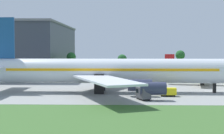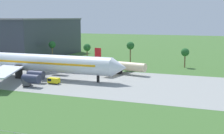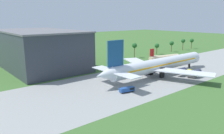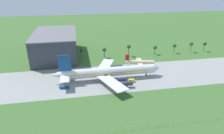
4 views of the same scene
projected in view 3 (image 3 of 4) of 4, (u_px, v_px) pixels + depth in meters
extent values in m
plane|color=#3D662D|center=(185.00, 68.00, 127.17)|extent=(600.00, 600.00, 0.00)
cube|color=gray|center=(185.00, 68.00, 127.16)|extent=(320.00, 44.00, 0.02)
cylinder|color=silver|center=(161.00, 64.00, 109.03)|extent=(63.16, 6.34, 6.34)
cone|color=silver|center=(197.00, 57.00, 130.23)|extent=(5.07, 6.21, 6.21)
cone|color=silver|center=(104.00, 75.00, 86.84)|extent=(7.92, 6.02, 6.02)
cube|color=#EFA314|center=(161.00, 63.00, 108.93)|extent=(53.69, 6.46, 0.63)
cube|color=navy|center=(116.00, 53.00, 88.71)|extent=(8.24, 0.50, 10.77)
cube|color=silver|center=(115.00, 72.00, 90.19)|extent=(5.70, 25.35, 0.30)
cube|color=silver|center=(183.00, 72.00, 98.38)|extent=(17.72, 28.04, 0.44)
cube|color=silver|center=(139.00, 63.00, 118.62)|extent=(17.72, 28.04, 0.44)
cylinder|color=#2D334C|center=(181.00, 71.00, 108.22)|extent=(5.70, 2.85, 2.85)
cylinder|color=#2D334C|center=(196.00, 72.00, 105.05)|extent=(5.70, 2.85, 2.85)
cylinder|color=#2D334C|center=(157.00, 66.00, 119.66)|extent=(5.70, 2.85, 2.85)
cylinder|color=#2D334C|center=(151.00, 63.00, 126.02)|extent=(5.70, 2.85, 2.85)
cube|color=black|center=(189.00, 64.00, 126.20)|extent=(0.70, 0.90, 4.97)
cube|color=black|center=(162.00, 73.00, 105.14)|extent=(2.40, 1.20, 4.97)
cube|color=black|center=(151.00, 70.00, 110.38)|extent=(2.40, 1.20, 4.97)
cylinder|color=beige|center=(164.00, 58.00, 140.82)|extent=(22.85, 7.89, 3.38)
cube|color=red|center=(152.00, 53.00, 135.28)|extent=(3.03, 0.85, 4.74)
cube|color=beige|center=(164.00, 58.00, 140.90)|extent=(8.10, 20.77, 0.24)
cube|color=black|center=(164.00, 60.00, 141.18)|extent=(1.79, 3.22, 3.21)
cube|color=black|center=(127.00, 92.00, 85.07)|extent=(5.48, 2.73, 0.40)
cube|color=#234C99|center=(127.00, 89.00, 84.86)|extent=(6.42, 3.10, 1.53)
cube|color=black|center=(131.00, 88.00, 85.61)|extent=(2.49, 2.40, 0.90)
cube|color=black|center=(188.00, 73.00, 113.17)|extent=(3.28, 1.85, 0.40)
cube|color=yellow|center=(188.00, 71.00, 112.95)|extent=(3.86, 2.06, 1.62)
cube|color=black|center=(187.00, 71.00, 112.25)|extent=(1.37, 2.06, 0.90)
cube|color=black|center=(192.00, 78.00, 104.83)|extent=(2.89, 3.85, 0.40)
cube|color=#4C4C51|center=(192.00, 75.00, 104.53)|extent=(3.28, 4.49, 2.37)
cube|color=black|center=(190.00, 74.00, 104.99)|extent=(2.41, 2.04, 0.90)
cube|color=#333842|center=(39.00, 50.00, 125.35)|extent=(36.00, 60.00, 20.72)
cube|color=slate|center=(38.00, 31.00, 122.98)|extent=(36.72, 61.20, 0.80)
cylinder|color=brown|center=(191.00, 45.00, 204.20)|extent=(0.56, 0.56, 7.07)
sphere|color=#235B28|center=(192.00, 40.00, 203.28)|extent=(3.60, 3.60, 3.60)
cylinder|color=brown|center=(157.00, 50.00, 172.93)|extent=(0.56, 0.56, 6.22)
sphere|color=#235B28|center=(157.00, 46.00, 172.12)|extent=(3.60, 3.60, 3.60)
cylinder|color=brown|center=(171.00, 48.00, 184.85)|extent=(0.56, 0.56, 6.79)
sphere|color=#235B28|center=(172.00, 43.00, 183.96)|extent=(3.60, 3.60, 3.60)
cylinder|color=brown|center=(110.00, 57.00, 143.43)|extent=(0.56, 0.56, 6.79)
sphere|color=#235B28|center=(110.00, 51.00, 142.55)|extent=(3.60, 3.60, 3.60)
cylinder|color=brown|center=(134.00, 52.00, 157.07)|extent=(0.56, 0.56, 8.37)
sphere|color=#235B28|center=(135.00, 45.00, 156.02)|extent=(3.60, 3.60, 3.60)
cylinder|color=brown|center=(85.00, 60.00, 131.12)|extent=(0.56, 0.56, 7.57)
sphere|color=#235B28|center=(85.00, 52.00, 130.15)|extent=(3.60, 3.60, 3.60)
cylinder|color=brown|center=(183.00, 46.00, 195.31)|extent=(0.56, 0.56, 7.67)
sphere|color=#235B28|center=(183.00, 41.00, 194.33)|extent=(3.60, 3.60, 3.60)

